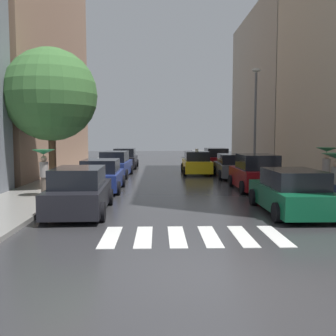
% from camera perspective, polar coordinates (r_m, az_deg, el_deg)
% --- Properties ---
extents(ground_plane, '(28.00, 72.00, 0.04)m').
position_cam_1_polar(ground_plane, '(31.18, 0.24, -0.15)').
color(ground_plane, '#2E2E30').
extents(sidewalk_left, '(3.00, 72.00, 0.15)m').
position_cam_1_polar(sidewalk_left, '(31.64, -11.61, -0.00)').
color(sidewalk_left, gray).
rests_on(sidewalk_left, ground).
extents(sidewalk_right, '(3.00, 72.00, 0.15)m').
position_cam_1_polar(sidewalk_right, '(32.03, 11.94, 0.05)').
color(sidewalk_right, gray).
rests_on(sidewalk_right, ground).
extents(crosswalk_stripes, '(4.95, 2.20, 0.01)m').
position_cam_1_polar(crosswalk_stripes, '(10.44, 3.85, -10.29)').
color(crosswalk_stripes, silver).
rests_on(crosswalk_stripes, ground).
extents(building_left_mid, '(6.00, 18.77, 22.65)m').
position_cam_1_polar(building_left_mid, '(31.58, -21.40, 20.38)').
color(building_left_mid, '#8C6B56').
rests_on(building_left_mid, ground).
extents(building_right_mid, '(6.00, 16.67, 14.73)m').
position_cam_1_polar(building_right_mid, '(39.25, 16.56, 11.50)').
color(building_right_mid, '#9E9384').
rests_on(building_right_mid, ground).
extents(parked_car_left_nearest, '(2.19, 4.50, 1.64)m').
position_cam_1_polar(parked_car_left_nearest, '(13.66, -13.26, -3.51)').
color(parked_car_left_nearest, black).
rests_on(parked_car_left_nearest, ground).
extents(parked_car_left_second, '(2.10, 4.04, 1.58)m').
position_cam_1_polar(parked_car_left_second, '(18.87, -10.07, -1.23)').
color(parked_car_left_second, navy).
rests_on(parked_car_left_second, ground).
extents(parked_car_left_third, '(2.16, 4.74, 1.71)m').
position_cam_1_polar(parked_car_left_third, '(25.27, -8.01, 0.47)').
color(parked_car_left_third, navy).
rests_on(parked_car_left_third, ground).
extents(parked_car_left_fourth, '(2.11, 4.33, 1.68)m').
position_cam_1_polar(parked_car_left_fourth, '(31.97, -6.54, 1.39)').
color(parked_car_left_fourth, black).
rests_on(parked_car_left_fourth, ground).
extents(parked_car_right_nearest, '(2.14, 4.51, 1.56)m').
position_cam_1_polar(parked_car_right_nearest, '(14.01, 18.23, -3.56)').
color(parked_car_right_nearest, '#0C4C2D').
rests_on(parked_car_right_nearest, ground).
extents(parked_car_right_second, '(2.18, 4.10, 1.82)m').
position_cam_1_polar(parked_car_right_second, '(19.34, 13.23, -0.84)').
color(parked_car_right_second, maroon).
rests_on(parked_car_right_second, ground).
extents(parked_car_right_third, '(2.24, 4.70, 1.55)m').
position_cam_1_polar(parked_car_right_third, '(24.99, 9.69, 0.25)').
color(parked_car_right_third, '#474C51').
rests_on(parked_car_right_third, ground).
extents(parked_car_right_fourth, '(2.13, 4.19, 1.72)m').
position_cam_1_polar(parked_car_right_fourth, '(31.30, 7.24, 1.34)').
color(parked_car_right_fourth, maroon).
rests_on(parked_car_right_fourth, ground).
extents(taxi_midroad, '(2.10, 4.41, 1.81)m').
position_cam_1_polar(taxi_midroad, '(27.12, 4.35, 0.74)').
color(taxi_midroad, yellow).
rests_on(taxi_midroad, ground).
extents(pedestrian_foreground, '(1.09, 1.09, 1.95)m').
position_cam_1_polar(pedestrian_foreground, '(15.20, 24.17, 0.20)').
color(pedestrian_foreground, navy).
rests_on(pedestrian_foreground, sidewalk_right).
extents(pedestrian_near_tree, '(1.00, 1.00, 2.04)m').
position_cam_1_polar(pedestrian_near_tree, '(19.26, 22.91, 1.21)').
color(pedestrian_near_tree, gray).
rests_on(pedestrian_near_tree, sidewalk_right).
extents(pedestrian_by_kerb, '(0.95, 0.95, 2.00)m').
position_cam_1_polar(pedestrian_by_kerb, '(16.83, -18.33, 0.72)').
color(pedestrian_by_kerb, brown).
rests_on(pedestrian_by_kerb, sidewalk_left).
extents(street_tree_left, '(4.58, 4.58, 6.90)m').
position_cam_1_polar(street_tree_left, '(19.82, -17.35, 10.53)').
color(street_tree_left, '#513823').
rests_on(street_tree_left, sidewalk_left).
extents(lamp_post_right, '(0.60, 0.28, 7.03)m').
position_cam_1_polar(lamp_post_right, '(25.99, 13.11, 8.02)').
color(lamp_post_right, '#595B60').
rests_on(lamp_post_right, sidewalk_right).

